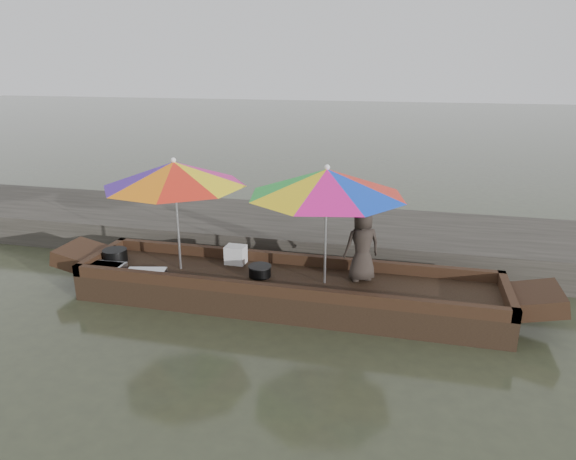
% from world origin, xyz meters
% --- Properties ---
extents(water, '(80.00, 80.00, 0.00)m').
position_xyz_m(water, '(0.00, 0.00, 0.00)').
color(water, '#323525').
rests_on(water, ground).
extents(dock, '(22.00, 2.20, 0.50)m').
position_xyz_m(dock, '(0.00, 2.20, 0.25)').
color(dock, '#2D2B26').
rests_on(dock, ground).
extents(boat_hull, '(5.59, 1.20, 0.35)m').
position_xyz_m(boat_hull, '(0.00, 0.00, 0.17)').
color(boat_hull, black).
rests_on(boat_hull, water).
extents(cooking_pot, '(0.34, 0.34, 0.18)m').
position_xyz_m(cooking_pot, '(-2.54, 0.03, 0.44)').
color(cooking_pot, black).
rests_on(cooking_pot, boat_hull).
extents(tray_crayfish, '(0.53, 0.37, 0.09)m').
position_xyz_m(tray_crayfish, '(-2.49, -0.34, 0.39)').
color(tray_crayfish, silver).
rests_on(tray_crayfish, boat_hull).
extents(tray_scallop, '(0.59, 0.47, 0.06)m').
position_xyz_m(tray_scallop, '(-1.87, -0.36, 0.38)').
color(tray_scallop, silver).
rests_on(tray_scallop, boat_hull).
extents(charcoal_grill, '(0.29, 0.29, 0.14)m').
position_xyz_m(charcoal_grill, '(-0.36, -0.00, 0.42)').
color(charcoal_grill, black).
rests_on(charcoal_grill, boat_hull).
extents(supply_bag, '(0.28, 0.23, 0.26)m').
position_xyz_m(supply_bag, '(-0.83, 0.38, 0.48)').
color(supply_bag, white).
rests_on(supply_bag, boat_hull).
extents(vendor, '(0.57, 0.49, 0.97)m').
position_xyz_m(vendor, '(0.96, 0.22, 0.84)').
color(vendor, '#2B241F').
rests_on(vendor, boat_hull).
extents(umbrella_bow, '(2.28, 2.28, 1.55)m').
position_xyz_m(umbrella_bow, '(-1.51, 0.00, 1.12)').
color(umbrella_bow, '#E51486').
rests_on(umbrella_bow, boat_hull).
extents(umbrella_stern, '(2.34, 2.34, 1.55)m').
position_xyz_m(umbrella_stern, '(0.51, 0.00, 1.12)').
color(umbrella_stern, red).
rests_on(umbrella_stern, boat_hull).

